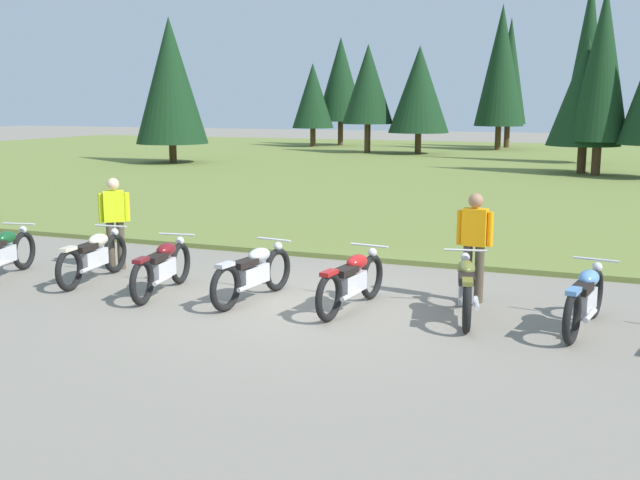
{
  "coord_description": "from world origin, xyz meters",
  "views": [
    {
      "loc": [
        4.22,
        -10.08,
        3.0
      ],
      "look_at": [
        0.0,
        0.6,
        0.9
      ],
      "focal_mm": 42.27,
      "sensor_mm": 36.0,
      "label": 1
    }
  ],
  "objects": [
    {
      "name": "motorcycle_cream",
      "position": [
        -3.96,
        0.14,
        0.44
      ],
      "size": [
        0.62,
        2.1,
        0.88
      ],
      "color": "black",
      "rests_on": "ground"
    },
    {
      "name": "grass_moorland",
      "position": [
        0.0,
        25.32,
        0.05
      ],
      "size": [
        80.0,
        44.0,
        0.1
      ],
      "primitive_type": "cube",
      "color": "olive",
      "rests_on": "ground"
    },
    {
      "name": "ground_plane",
      "position": [
        0.0,
        0.0,
        0.0
      ],
      "size": [
        140.0,
        140.0,
        0.0
      ],
      "primitive_type": "plane",
      "color": "gray"
    },
    {
      "name": "forest_treeline",
      "position": [
        -0.87,
        30.27,
        4.29
      ],
      "size": [
        37.07,
        22.0,
        8.91
      ],
      "color": "#47331E",
      "rests_on": "ground"
    },
    {
      "name": "motorcycle_sky_blue",
      "position": [
        3.94,
        0.23,
        0.44
      ],
      "size": [
        0.63,
        2.09,
        0.88
      ],
      "color": "black",
      "rests_on": "ground"
    },
    {
      "name": "motorcycle_olive",
      "position": [
        2.35,
        0.24,
        0.44
      ],
      "size": [
        0.73,
        2.07,
        0.88
      ],
      "color": "black",
      "rests_on": "ground"
    },
    {
      "name": "motorcycle_silver",
      "position": [
        -0.86,
        0.0,
        0.44
      ],
      "size": [
        0.62,
        2.09,
        0.88
      ],
      "color": "black",
      "rests_on": "ground"
    },
    {
      "name": "rider_near_row_end",
      "position": [
        -4.18,
        1.07,
        0.95
      ],
      "size": [
        0.46,
        0.39,
        1.67
      ],
      "color": "#4C4233",
      "rests_on": "ground"
    },
    {
      "name": "rider_in_hivis_vest",
      "position": [
        2.29,
        1.14,
        0.95
      ],
      "size": [
        0.55,
        0.23,
        1.67
      ],
      "color": "#4C4233",
      "rests_on": "ground"
    },
    {
      "name": "motorcycle_maroon",
      "position": [
        -2.39,
        -0.16,
        0.44
      ],
      "size": [
        0.65,
        2.09,
        0.88
      ],
      "color": "black",
      "rests_on": "ground"
    },
    {
      "name": "motorcycle_red",
      "position": [
        0.71,
        0.07,
        0.44
      ],
      "size": [
        0.62,
        2.1,
        0.88
      ],
      "color": "black",
      "rests_on": "ground"
    },
    {
      "name": "motorcycle_british_green",
      "position": [
        -5.59,
        -0.25,
        0.44
      ],
      "size": [
        0.72,
        2.08,
        0.88
      ],
      "color": "black",
      "rests_on": "ground"
    }
  ]
}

